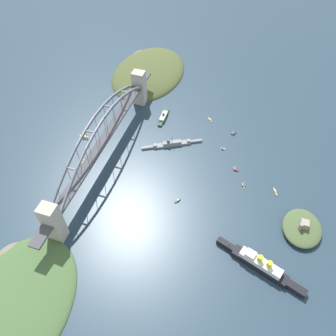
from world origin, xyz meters
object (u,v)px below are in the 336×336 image
object	(u,v)px
small_boat_0	(235,167)
naval_cruiser	(171,144)
fort_island_mid_harbor	(302,228)
seaplane_taxiing_near_bridge	(84,136)
small_boat_2	(178,201)
harbor_ferry_steamer	(164,117)
small_boat_4	(210,120)
harbor_arch_bridge	(104,141)
ocean_liner	(260,265)
small_boat_3	(244,183)
small_boat_6	(275,192)
small_boat_1	(234,132)
small_boat_5	(223,147)
seaplane_second_in_formation	(84,162)

from	to	relation	value
small_boat_0	naval_cruiser	bearing A→B (deg)	-100.32
fort_island_mid_harbor	seaplane_taxiing_near_bridge	xyz separation A→B (m)	(-54.79, -275.71, -2.41)
naval_cruiser	small_boat_2	size ratio (longest dim) A/B	9.63
harbor_ferry_steamer	small_boat_4	bearing A→B (deg)	104.15
harbor_arch_bridge	ocean_liner	xyz separation A→B (m)	(85.87, 197.96, -22.63)
small_boat_3	seaplane_taxiing_near_bridge	bearing A→B (deg)	-94.00
naval_cruiser	small_boat_4	size ratio (longest dim) A/B	8.01
small_boat_3	small_boat_6	bearing A→B (deg)	92.60
naval_cruiser	harbor_ferry_steamer	bearing A→B (deg)	-150.72
fort_island_mid_harbor	small_boat_6	bearing A→B (deg)	-143.75
naval_cruiser	harbor_arch_bridge	bearing A→B (deg)	-57.26
harbor_arch_bridge	seaplane_taxiing_near_bridge	bearing A→B (deg)	-118.24
small_boat_2	small_boat_4	world-z (taller)	small_boat_2
seaplane_taxiing_near_bridge	small_boat_4	world-z (taller)	seaplane_taxiing_near_bridge
harbor_arch_bridge	seaplane_taxiing_near_bridge	xyz separation A→B (m)	(-22.84, -42.53, -26.11)
harbor_arch_bridge	seaplane_taxiing_near_bridge	world-z (taller)	harbor_arch_bridge
small_boat_1	small_boat_5	distance (m)	32.19
naval_cruiser	small_boat_2	xyz separation A→B (m)	(80.62, 32.84, -1.74)
small_boat_6	seaplane_second_in_formation	bearing A→B (deg)	-83.12
harbor_ferry_steamer	small_boat_1	size ratio (longest dim) A/B	4.17
ocean_liner	small_boat_6	bearing A→B (deg)	177.23
small_boat_2	small_boat_4	size ratio (longest dim) A/B	0.83
ocean_liner	naval_cruiser	world-z (taller)	ocean_liner
fort_island_mid_harbor	small_boat_3	size ratio (longest dim) A/B	5.59
seaplane_second_in_formation	small_boat_0	xyz separation A→B (m)	(-46.40, 175.39, 2.07)
harbor_arch_bridge	small_boat_2	bearing A→B (deg)	70.47
small_boat_2	small_boat_4	xyz separation A→B (m)	(-143.10, 2.69, -0.06)
small_boat_0	small_boat_2	world-z (taller)	small_boat_0
small_boat_0	small_boat_5	bearing A→B (deg)	-143.80
harbor_arch_bridge	small_boat_2	xyz separation A→B (m)	(36.17, 101.98, -27.46)
small_boat_4	small_boat_6	distance (m)	137.93
fort_island_mid_harbor	small_boat_3	xyz separation A→B (m)	(-40.12, -65.86, -0.58)
small_boat_5	ocean_liner	bearing A→B (deg)	24.54
small_boat_3	small_boat_6	world-z (taller)	small_boat_3
seaplane_second_in_formation	ocean_liner	bearing A→B (deg)	72.68
naval_cruiser	harbor_ferry_steamer	distance (m)	53.76
ocean_liner	small_boat_6	xyz separation A→B (m)	(-95.65, 4.64, -4.83)
harbor_arch_bridge	small_boat_0	world-z (taller)	harbor_arch_bridge
harbor_ferry_steamer	small_boat_5	xyz separation A→B (m)	(33.17, 89.34, 0.85)
seaplane_second_in_formation	small_boat_5	bearing A→B (deg)	116.10
small_boat_2	small_boat_1	bearing A→B (deg)	163.22
ocean_liner	small_boat_6	world-z (taller)	ocean_liner
naval_cruiser	fort_island_mid_harbor	size ratio (longest dim) A/B	1.48
harbor_ferry_steamer	small_boat_6	xyz separation A→B (m)	(81.56, 159.74, -1.57)
harbor_ferry_steamer	small_boat_4	world-z (taller)	harbor_ferry_steamer
small_boat_6	small_boat_3	bearing A→B (deg)	-87.40
harbor_ferry_steamer	fort_island_mid_harbor	bearing A→B (deg)	57.07
seaplane_second_in_formation	seaplane_taxiing_near_bridge	bearing A→B (deg)	-152.82
seaplane_taxiing_near_bridge	small_boat_1	bearing A→B (deg)	110.06
naval_cruiser	fort_island_mid_harbor	xyz separation A→B (m)	(76.40, 164.04, 2.01)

